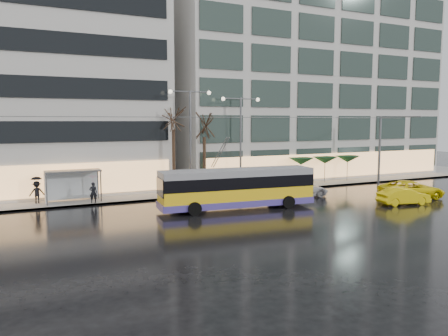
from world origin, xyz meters
TOP-DOWN VIEW (x-y plane):
  - ground at (0.00, 0.00)m, footprint 140.00×140.00m
  - sidewalk at (2.00, 14.00)m, footprint 80.00×10.00m
  - kerb at (2.00, 9.05)m, footprint 80.00×0.10m
  - building_right at (19.00, 19.00)m, footprint 32.00×14.00m
  - trolleybus at (2.75, 3.17)m, footprint 11.77×4.99m
  - catenary at (1.00, 7.94)m, footprint 42.24×5.12m
  - bus_shelter at (-8.38, 10.69)m, footprint 4.20×1.60m
  - street_lamp_near at (2.00, 10.80)m, footprint 3.96×0.36m
  - street_lamp_far at (7.00, 10.80)m, footprint 3.96×0.36m
  - tree_a at (0.50, 11.00)m, footprint 3.20×3.20m
  - tree_b at (3.50, 11.20)m, footprint 3.20×3.20m
  - parasol_a at (14.00, 11.00)m, footprint 2.50×2.50m
  - parasol_b at (17.00, 11.00)m, footprint 2.50×2.50m
  - parasol_c at (20.00, 11.00)m, footprint 2.50×2.50m
  - taxi_b at (15.25, -0.92)m, footprint 4.25×2.11m
  - taxi_c at (18.15, 0.86)m, footprint 5.86×4.02m
  - sedan_silver at (10.24, 5.58)m, footprint 4.95×2.96m
  - pedestrian_a at (-6.66, 9.40)m, footprint 1.16×1.17m
  - pedestrian_b at (-6.47, 11.72)m, footprint 0.96×0.78m
  - pedestrian_c at (-10.64, 11.12)m, footprint 1.12×0.84m

SIDE VIEW (x-z plane):
  - ground at x=0.00m, z-range 0.00..0.00m
  - sidewalk at x=2.00m, z-range 0.00..0.15m
  - kerb at x=2.00m, z-range 0.00..0.15m
  - sedan_silver at x=10.24m, z-range 0.00..1.29m
  - taxi_b at x=15.25m, z-range 0.00..1.34m
  - taxi_c at x=18.15m, z-range 0.00..1.49m
  - pedestrian_b at x=-6.47m, z-range 0.15..2.00m
  - pedestrian_c at x=-10.64m, z-range 0.21..2.32m
  - trolleybus at x=2.75m, z-range -1.23..4.15m
  - pedestrian_a at x=-6.66m, z-range 0.51..2.70m
  - bus_shelter at x=-8.38m, z-range 0.71..3.22m
  - parasol_a at x=14.00m, z-range 1.12..3.77m
  - parasol_b at x=17.00m, z-range 1.12..3.77m
  - parasol_c at x=20.00m, z-range 1.12..3.77m
  - catenary at x=1.00m, z-range 0.75..7.75m
  - street_lamp_far at x=7.00m, z-range 1.45..9.98m
  - street_lamp_near at x=2.00m, z-range 1.48..10.51m
  - tree_b at x=3.50m, z-range 2.55..10.25m
  - tree_a at x=0.50m, z-range 2.89..11.29m
  - building_right at x=19.00m, z-range 0.15..25.15m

